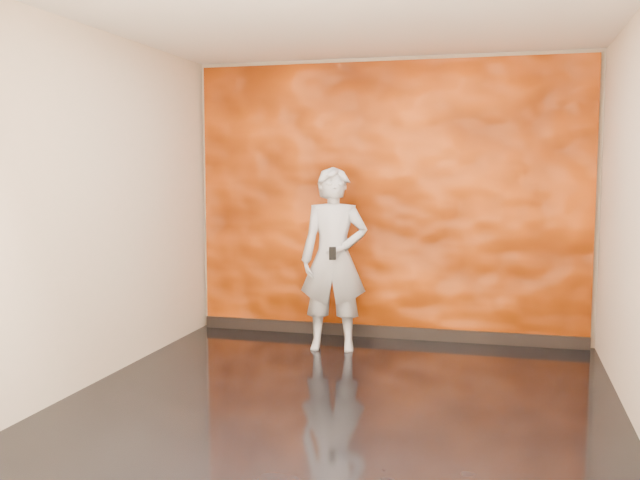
# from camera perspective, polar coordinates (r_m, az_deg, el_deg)

# --- Properties ---
(room) EXTENTS (4.02, 4.02, 2.81)m
(room) POSITION_cam_1_polar(r_m,az_deg,el_deg) (5.23, 1.96, 2.41)
(room) COLOR black
(room) RESTS_ON ground
(feature_wall) EXTENTS (3.90, 0.06, 2.75)m
(feature_wall) POSITION_cam_1_polar(r_m,az_deg,el_deg) (7.15, 5.43, 3.10)
(feature_wall) COLOR #FE5A0B
(feature_wall) RESTS_ON ground
(baseboard) EXTENTS (3.90, 0.04, 0.12)m
(baseboard) POSITION_cam_1_polar(r_m,az_deg,el_deg) (7.29, 5.28, -7.33)
(baseboard) COLOR black
(baseboard) RESTS_ON ground
(man) EXTENTS (0.68, 0.50, 1.72)m
(man) POSITION_cam_1_polar(r_m,az_deg,el_deg) (6.68, 1.12, -1.54)
(man) COLOR #9A9EA8
(man) RESTS_ON ground
(phone) EXTENTS (0.06, 0.03, 0.12)m
(phone) POSITION_cam_1_polar(r_m,az_deg,el_deg) (6.39, 1.01, -1.08)
(phone) COLOR black
(phone) RESTS_ON man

